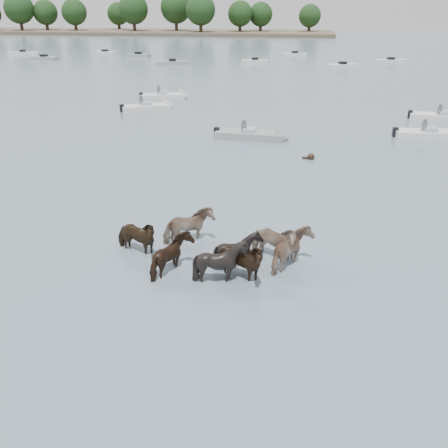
# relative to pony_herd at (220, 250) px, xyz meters

# --- Properties ---
(ground) EXTENTS (400.00, 400.00, 0.00)m
(ground) POSITION_rel_pony_herd_xyz_m (1.26, -2.24, -0.55)
(ground) COLOR slate
(ground) RESTS_ON ground
(shoreline) EXTENTS (160.00, 30.00, 1.00)m
(shoreline) POSITION_rel_pony_herd_xyz_m (-68.74, 147.76, -0.05)
(shoreline) COLOR #4C4233
(shoreline) RESTS_ON ground
(pony_herd) EXTENTS (7.48, 4.67, 1.70)m
(pony_herd) POSITION_rel_pony_herd_xyz_m (0.00, 0.00, 0.00)
(pony_herd) COLOR black
(pony_herd) RESTS_ON ground
(swimming_pony) EXTENTS (0.72, 0.44, 0.44)m
(swimming_pony) POSITION_rel_pony_herd_xyz_m (3.24, 13.56, -0.44)
(swimming_pony) COLOR black
(swimming_pony) RESTS_ON ground
(motorboat_a) EXTENTS (4.79, 3.67, 1.92)m
(motorboat_a) POSITION_rel_pony_herd_xyz_m (-10.10, 26.66, -0.32)
(motorboat_a) COLOR silver
(motorboat_a) RESTS_ON ground
(motorboat_b) EXTENTS (5.29, 2.02, 1.92)m
(motorboat_b) POSITION_rel_pony_herd_xyz_m (-0.09, 17.81, -0.32)
(motorboat_b) COLOR gray
(motorboat_b) RESTS_ON ground
(motorboat_d) EXTENTS (5.22, 1.81, 1.92)m
(motorboat_d) POSITION_rel_pony_herd_xyz_m (12.10, 20.01, -0.32)
(motorboat_d) COLOR silver
(motorboat_d) RESTS_ON ground
(motorboat_f) EXTENTS (4.85, 2.73, 1.92)m
(motorboat_f) POSITION_rel_pony_herd_xyz_m (-10.10, 32.27, -0.32)
(motorboat_f) COLOR silver
(motorboat_f) RESTS_ON ground
(distant_flotilla) EXTENTS (105.42, 28.44, 0.93)m
(distant_flotilla) POSITION_rel_pony_herd_xyz_m (1.42, 71.14, -0.29)
(distant_flotilla) COLOR silver
(distant_flotilla) RESTS_ON ground
(treeline) EXTENTS (150.76, 22.95, 12.47)m
(treeline) POSITION_rel_pony_herd_xyz_m (-67.08, 146.02, 6.05)
(treeline) COLOR #382619
(treeline) RESTS_ON ground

